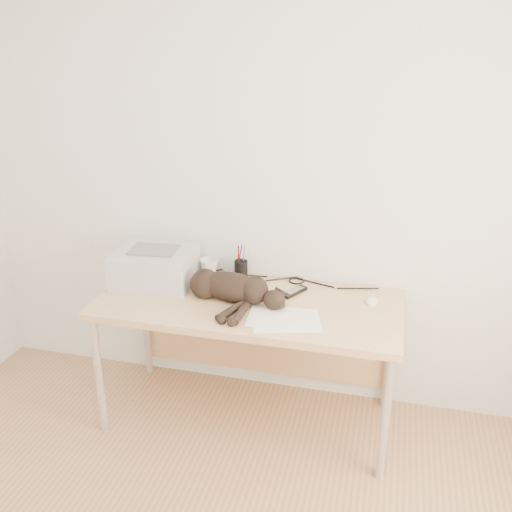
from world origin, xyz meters
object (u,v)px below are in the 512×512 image
(printer, at_px, (155,266))
(cat, at_px, (227,288))
(pen_cup, at_px, (241,269))
(mouse, at_px, (372,300))
(desk, at_px, (253,316))
(mug, at_px, (209,267))

(printer, height_order, cat, printer)
(pen_cup, distance_m, mouse, 0.77)
(desk, distance_m, mug, 0.41)
(desk, xyz_separation_m, printer, (-0.57, 0.02, 0.23))
(mouse, bearing_deg, cat, -166.49)
(printer, distance_m, mug, 0.32)
(mug, bearing_deg, cat, -56.11)
(printer, relative_size, mug, 4.26)
(cat, distance_m, pen_cup, 0.30)
(cat, bearing_deg, mouse, 21.56)
(mouse, bearing_deg, desk, -173.17)
(cat, distance_m, mug, 0.35)
(cat, distance_m, mouse, 0.76)
(printer, bearing_deg, pen_cup, 21.66)
(desk, bearing_deg, pen_cup, 120.81)
(desk, bearing_deg, cat, -138.20)
(cat, xyz_separation_m, pen_cup, (-0.01, 0.30, -0.02))
(desk, bearing_deg, mouse, 5.47)
(desk, height_order, printer, printer)
(pen_cup, bearing_deg, printer, -158.34)
(mug, relative_size, mouse, 1.02)
(pen_cup, bearing_deg, mug, -177.73)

